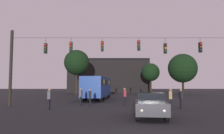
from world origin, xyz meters
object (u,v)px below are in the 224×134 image
(pedestrian_crossing_right, at_px, (48,98))
(tree_behind_building, at_px, (76,62))
(city_bus, at_px, (96,86))
(tree_left_silhouette, at_px, (149,72))
(pedestrian_trailing, at_px, (180,97))
(car_near_right, at_px, (149,104))
(tree_right_far, at_px, (181,68))
(pedestrian_crossing_center, at_px, (123,95))
(pedestrian_near_bus, at_px, (80,96))
(pedestrian_far_side, at_px, (89,96))
(pedestrian_crossing_left, at_px, (169,97))

(pedestrian_crossing_right, bearing_deg, tree_behind_building, 94.47)
(city_bus, relative_size, tree_left_silhouette, 1.64)
(pedestrian_trailing, bearing_deg, car_near_right, -124.20)
(pedestrian_trailing, relative_size, tree_left_silhouette, 0.24)
(pedestrian_trailing, xyz_separation_m, tree_left_silhouette, (2.81, 30.82, 3.87))
(tree_left_silhouette, xyz_separation_m, tree_right_far, (6.31, -2.66, 0.72))
(pedestrian_crossing_center, xyz_separation_m, tree_behind_building, (-8.42, 22.74, 5.57))
(pedestrian_near_bus, relative_size, pedestrian_far_side, 1.04)
(pedestrian_crossing_center, bearing_deg, pedestrian_far_side, -166.56)
(pedestrian_far_side, xyz_separation_m, tree_right_far, (17.03, 25.52, 4.61))
(pedestrian_crossing_right, height_order, tree_right_far, tree_right_far)
(pedestrian_crossing_center, relative_size, tree_left_silhouette, 0.25)
(car_near_right, bearing_deg, pedestrian_trailing, 55.80)
(pedestrian_crossing_left, xyz_separation_m, pedestrian_trailing, (1.01, 0.52, -0.03))
(car_near_right, bearing_deg, pedestrian_crossing_left, 61.81)
(pedestrian_crossing_left, xyz_separation_m, tree_right_far, (10.13, 28.67, 4.56))
(tree_behind_building, height_order, tree_right_far, tree_behind_building)
(pedestrian_trailing, relative_size, pedestrian_far_side, 1.03)
(pedestrian_crossing_left, bearing_deg, city_bus, 119.16)
(city_bus, xyz_separation_m, tree_right_far, (16.92, 16.51, 3.66))
(pedestrian_crossing_center, xyz_separation_m, pedestrian_trailing, (4.55, -3.44, -0.03))
(pedestrian_far_side, bearing_deg, car_near_right, -59.85)
(pedestrian_trailing, bearing_deg, tree_left_silhouette, 84.78)
(pedestrian_crossing_left, bearing_deg, pedestrian_crossing_right, -178.74)
(car_near_right, distance_m, pedestrian_far_side, 8.90)
(car_near_right, relative_size, pedestrian_trailing, 2.69)
(city_bus, height_order, tree_right_far, tree_right_far)
(city_bus, distance_m, pedestrian_far_side, 9.06)
(pedestrian_far_side, xyz_separation_m, tree_behind_building, (-5.06, 23.54, 5.62))
(pedestrian_crossing_center, height_order, pedestrian_near_bus, pedestrian_crossing_center)
(city_bus, bearing_deg, pedestrian_crossing_center, -68.42)
(tree_right_far, bearing_deg, car_near_right, -110.72)
(pedestrian_crossing_right, relative_size, tree_behind_building, 0.19)
(pedestrian_far_side, bearing_deg, pedestrian_crossing_center, 13.44)
(pedestrian_far_side, bearing_deg, pedestrian_crossing_left, -24.58)
(car_near_right, height_order, pedestrian_near_bus, pedestrian_near_bus)
(pedestrian_crossing_left, height_order, pedestrian_near_bus, pedestrian_crossing_left)
(car_near_right, distance_m, pedestrian_crossing_right, 8.59)
(pedestrian_crossing_left, distance_m, pedestrian_trailing, 1.13)
(pedestrian_near_bus, xyz_separation_m, tree_behind_building, (-4.10, 23.03, 5.58))
(pedestrian_crossing_right, height_order, pedestrian_near_bus, pedestrian_crossing_right)
(pedestrian_crossing_center, bearing_deg, city_bus, 111.58)
(pedestrian_crossing_left, bearing_deg, pedestrian_far_side, 155.42)
(tree_right_far, bearing_deg, tree_left_silhouette, 157.11)
(car_near_right, xyz_separation_m, tree_right_far, (12.56, 33.21, 4.73))
(car_near_right, distance_m, pedestrian_trailing, 6.12)
(pedestrian_crossing_center, relative_size, pedestrian_crossing_right, 0.99)
(pedestrian_crossing_right, bearing_deg, tree_right_far, 55.32)
(pedestrian_far_side, relative_size, tree_right_far, 0.19)
(pedestrian_far_side, bearing_deg, city_bus, 89.25)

